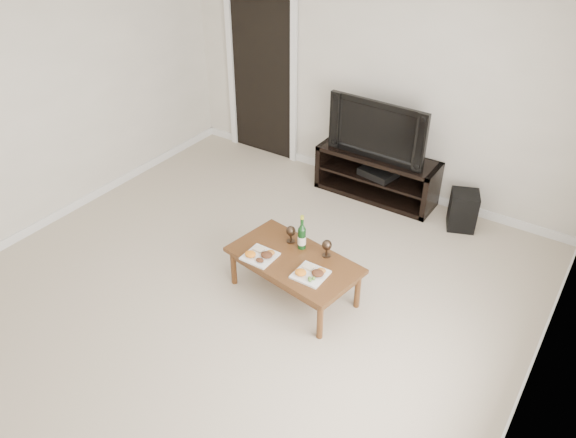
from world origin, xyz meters
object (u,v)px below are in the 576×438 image
(media_console, at_px, (376,175))
(coffee_table, at_px, (294,277))
(television, at_px, (381,127))
(subwoofer, at_px, (463,210))

(media_console, height_order, coffee_table, media_console)
(television, height_order, coffee_table, television)
(subwoofer, relative_size, coffee_table, 0.36)
(media_console, bearing_deg, subwoofer, -4.17)
(media_console, xyz_separation_m, television, (0.00, 0.00, 0.61))
(subwoofer, bearing_deg, coffee_table, -137.02)
(media_console, height_order, subwoofer, media_console)
(media_console, bearing_deg, coffee_table, -85.43)
(subwoofer, height_order, coffee_table, subwoofer)
(television, bearing_deg, media_console, 0.00)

